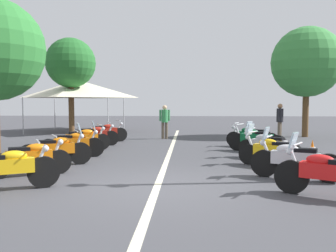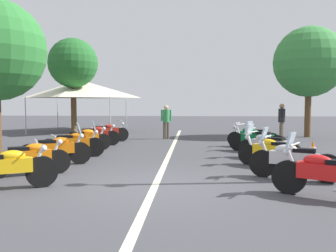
% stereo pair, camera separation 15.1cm
% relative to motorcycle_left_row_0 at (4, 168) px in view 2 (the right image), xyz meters
% --- Properties ---
extents(ground_plane, '(80.00, 80.00, 0.00)m').
position_rel_motorcycle_left_row_0_xyz_m(ground_plane, '(0.58, -3.05, -0.47)').
color(ground_plane, '#424247').
extents(lane_centre_stripe, '(21.58, 0.16, 0.01)m').
position_rel_motorcycle_left_row_0_xyz_m(lane_centre_stripe, '(5.29, -3.05, -0.46)').
color(lane_centre_stripe, beige).
rests_on(lane_centre_stripe, ground_plane).
extents(motorcycle_left_row_0, '(1.16, 1.99, 1.01)m').
position_rel_motorcycle_left_row_0_xyz_m(motorcycle_left_row_0, '(0.00, 0.00, 0.00)').
color(motorcycle_left_row_0, black).
rests_on(motorcycle_left_row_0, ground_plane).
extents(motorcycle_left_row_1, '(1.15, 1.83, 0.99)m').
position_rel_motorcycle_left_row_0_xyz_m(motorcycle_left_row_1, '(1.49, 0.16, -0.02)').
color(motorcycle_left_row_1, black).
rests_on(motorcycle_left_row_1, ground_plane).
extents(motorcycle_left_row_2, '(1.03, 1.91, 1.21)m').
position_rel_motorcycle_left_row_0_xyz_m(motorcycle_left_row_2, '(2.95, 0.04, 0.00)').
color(motorcycle_left_row_2, black).
rests_on(motorcycle_left_row_2, ground_plane).
extents(motorcycle_left_row_3, '(0.92, 2.02, 1.21)m').
position_rel_motorcycle_left_row_0_xyz_m(motorcycle_left_row_3, '(4.47, 0.06, 0.00)').
color(motorcycle_left_row_3, black).
rests_on(motorcycle_left_row_3, ground_plane).
extents(motorcycle_left_row_4, '(1.16, 1.95, 0.99)m').
position_rel_motorcycle_left_row_0_xyz_m(motorcycle_left_row_4, '(6.16, 0.24, -0.02)').
color(motorcycle_left_row_4, black).
rests_on(motorcycle_left_row_4, ground_plane).
extents(motorcycle_left_row_5, '(1.04, 2.03, 0.99)m').
position_rel_motorcycle_left_row_0_xyz_m(motorcycle_left_row_5, '(7.56, 0.20, -0.01)').
color(motorcycle_left_row_5, black).
rests_on(motorcycle_left_row_5, ground_plane).
extents(motorcycle_left_row_6, '(1.16, 1.94, 1.00)m').
position_rel_motorcycle_left_row_0_xyz_m(motorcycle_left_row_6, '(9.10, 0.08, -0.01)').
color(motorcycle_left_row_6, black).
rests_on(motorcycle_left_row_6, ground_plane).
extents(motorcycle_right_row_0, '(1.18, 1.86, 1.22)m').
position_rel_motorcycle_left_row_0_xyz_m(motorcycle_right_row_0, '(-0.21, -6.36, 0.01)').
color(motorcycle_right_row_0, black).
rests_on(motorcycle_right_row_0, ground_plane).
extents(motorcycle_right_row_1, '(1.06, 1.97, 1.22)m').
position_rel_motorcycle_left_row_0_xyz_m(motorcycle_right_row_1, '(1.46, -6.21, 0.01)').
color(motorcycle_right_row_1, black).
rests_on(motorcycle_right_row_1, ground_plane).
extents(motorcycle_right_row_2, '(1.28, 1.82, 1.19)m').
position_rel_motorcycle_left_row_0_xyz_m(motorcycle_right_row_2, '(3.07, -6.09, -0.01)').
color(motorcycle_right_row_2, black).
rests_on(motorcycle_right_row_2, ground_plane).
extents(motorcycle_right_row_3, '(1.28, 1.76, 1.19)m').
position_rel_motorcycle_left_row_0_xyz_m(motorcycle_right_row_3, '(4.44, -6.25, -0.01)').
color(motorcycle_right_row_3, black).
rests_on(motorcycle_right_row_3, ground_plane).
extents(motorcycle_right_row_4, '(1.31, 1.93, 1.02)m').
position_rel_motorcycle_left_row_0_xyz_m(motorcycle_right_row_4, '(6.12, -6.19, 0.00)').
color(motorcycle_right_row_4, black).
rests_on(motorcycle_right_row_4, ground_plane).
extents(motorcycle_right_row_5, '(1.04, 2.00, 0.99)m').
position_rel_motorcycle_left_row_0_xyz_m(motorcycle_right_row_5, '(7.55, -6.28, -0.02)').
color(motorcycle_right_row_5, black).
rests_on(motorcycle_right_row_5, ground_plane).
extents(traffic_cone_0, '(0.36, 0.36, 0.61)m').
position_rel_motorcycle_left_row_0_xyz_m(traffic_cone_0, '(4.68, -7.71, -0.18)').
color(traffic_cone_0, orange).
rests_on(traffic_cone_0, ground_plane).
extents(bystander_0, '(0.47, 0.32, 1.75)m').
position_rel_motorcycle_left_row_0_xyz_m(bystander_0, '(10.49, -8.13, 0.56)').
color(bystander_0, brown).
rests_on(bystander_0, ground_plane).
extents(bystander_1, '(0.32, 0.52, 1.67)m').
position_rel_motorcycle_left_row_0_xyz_m(bystander_1, '(10.69, -2.56, 0.51)').
color(bystander_1, brown).
rests_on(bystander_1, ground_plane).
extents(roadside_tree_1, '(2.83, 2.83, 5.48)m').
position_rel_motorcycle_left_row_0_xyz_m(roadside_tree_1, '(13.31, 3.00, 3.56)').
color(roadside_tree_1, brown).
rests_on(roadside_tree_1, ground_plane).
extents(roadside_tree_2, '(3.64, 3.64, 5.73)m').
position_rel_motorcycle_left_row_0_xyz_m(roadside_tree_2, '(12.16, -9.86, 3.43)').
color(roadside_tree_2, brown).
rests_on(roadside_tree_2, ground_plane).
extents(event_tent, '(5.40, 5.40, 3.20)m').
position_rel_motorcycle_left_row_0_xyz_m(event_tent, '(15.13, 3.15, 2.18)').
color(event_tent, beige).
rests_on(event_tent, ground_plane).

